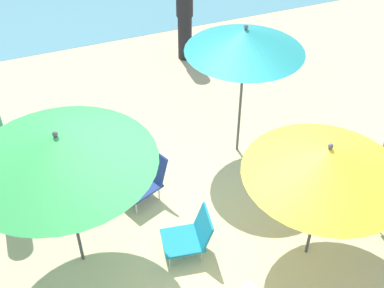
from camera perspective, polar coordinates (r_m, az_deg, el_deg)
ground_plane at (r=6.49m, az=1.05°, el=-11.26°), size 40.00×40.00×0.00m
umbrella_green at (r=5.19m, az=-15.27°, el=-0.62°), size 2.05×2.05×2.03m
umbrella_teal at (r=6.78m, az=6.20°, el=11.91°), size 1.66×1.66×2.14m
umbrella_yellow at (r=5.47m, az=15.45°, el=-1.96°), size 1.84×1.84×1.78m
beach_chair_a at (r=6.17m, az=-0.07°, el=-10.52°), size 0.66×0.56×0.60m
beach_chair_c at (r=6.85m, az=-5.67°, el=-3.64°), size 0.77×0.74×0.70m
person_a at (r=9.84m, az=-0.86°, el=14.60°), size 0.33×0.33×1.77m
person_b at (r=6.84m, az=-21.49°, el=-1.52°), size 0.32×0.32×1.67m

